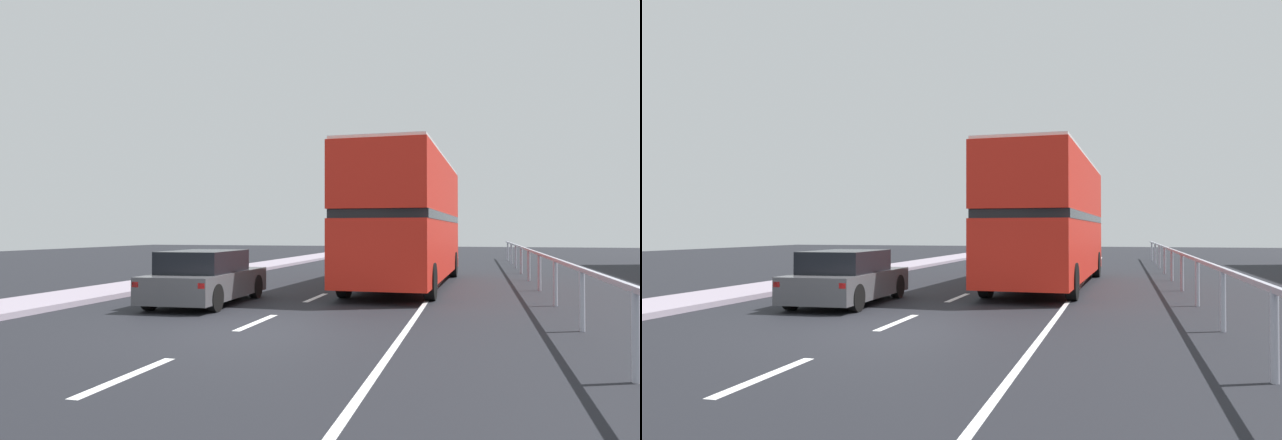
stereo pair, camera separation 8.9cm
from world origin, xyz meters
TOP-DOWN VIEW (x-y plane):
  - ground_plane at (0.00, 0.00)m, footprint 73.81×120.00m
  - lane_paint_markings at (1.85, 8.52)m, footprint 3.16×46.00m
  - bridge_side_railing at (6.15, 9.00)m, footprint 0.10×42.00m
  - double_decker_bus_red at (2.07, 9.67)m, footprint 2.95×11.41m
  - hatchback_car_near at (-2.32, 3.40)m, footprint 1.93×4.32m

SIDE VIEW (x-z plane):
  - ground_plane at x=0.00m, z-range -0.10..0.00m
  - lane_paint_markings at x=1.85m, z-range 0.00..0.01m
  - hatchback_car_near at x=-2.32m, z-range -0.02..1.32m
  - bridge_side_railing at x=6.15m, z-range 0.37..1.54m
  - double_decker_bus_red at x=2.07m, z-range 0.15..4.40m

